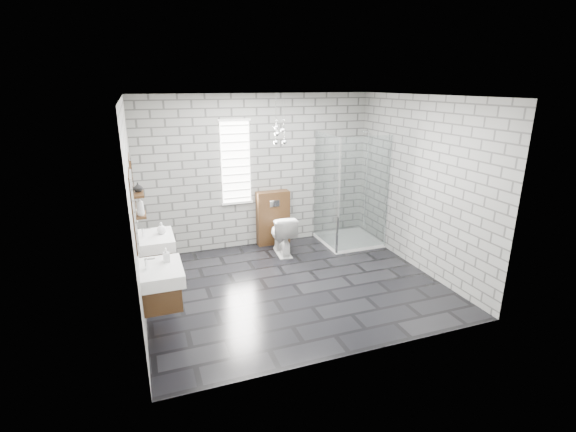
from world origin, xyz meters
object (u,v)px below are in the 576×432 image
vanity_right (153,242)px  shower_enclosure (348,218)px  cistern_panel (273,218)px  toilet (282,234)px  vanity_left (158,275)px

vanity_right → shower_enclosure: (3.41, 0.71, -0.25)m
cistern_panel → toilet: size_ratio=1.41×
toilet → shower_enclosure: bearing=-176.0°
vanity_right → shower_enclosure: 3.49m
vanity_right → shower_enclosure: size_ratio=0.77×
vanity_left → shower_enclosure: bearing=28.0°
vanity_left → shower_enclosure: size_ratio=0.77×
vanity_right → cistern_panel: (2.15, 1.23, -0.26)m
cistern_panel → shower_enclosure: size_ratio=0.49×
vanity_right → toilet: 2.30m
vanity_left → toilet: (2.15, 1.82, -0.40)m
vanity_left → shower_enclosure: shower_enclosure is taller
vanity_left → toilet: bearing=40.3°
vanity_left → vanity_right: same height
vanity_left → shower_enclosure: (3.41, 1.81, -0.25)m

